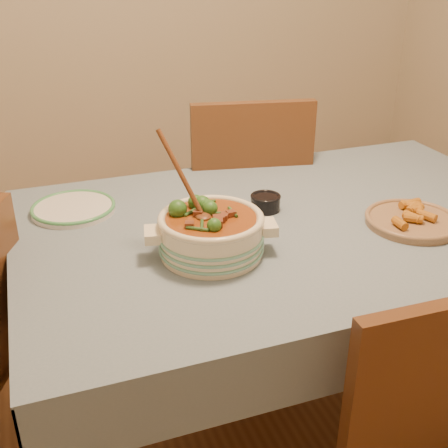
{
  "coord_description": "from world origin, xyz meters",
  "views": [
    {
      "loc": [
        -0.73,
        -1.4,
        1.51
      ],
      "look_at": [
        -0.28,
        -0.14,
        0.85
      ],
      "focal_mm": 45.0,
      "sensor_mm": 36.0,
      "label": 1
    }
  ],
  "objects_px": {
    "stew_casserole": "(211,230)",
    "chair_far": "(246,198)",
    "condiment_bowl": "(265,202)",
    "white_plate": "(73,208)",
    "fried_plate": "(412,219)",
    "dining_table": "(293,245)"
  },
  "relations": [
    {
      "from": "stew_casserole",
      "to": "chair_far",
      "type": "height_order",
      "value": "stew_casserole"
    },
    {
      "from": "condiment_bowl",
      "to": "white_plate",
      "type": "bearing_deg",
      "value": 161.43
    },
    {
      "from": "white_plate",
      "to": "condiment_bowl",
      "type": "relative_size",
      "value": 2.76
    },
    {
      "from": "stew_casserole",
      "to": "fried_plate",
      "type": "relative_size",
      "value": 1.0
    },
    {
      "from": "stew_casserole",
      "to": "condiment_bowl",
      "type": "distance_m",
      "value": 0.33
    },
    {
      "from": "stew_casserole",
      "to": "condiment_bowl",
      "type": "xyz_separation_m",
      "value": [
        0.25,
        0.21,
        -0.04
      ]
    },
    {
      "from": "chair_far",
      "to": "stew_casserole",
      "type": "bearing_deg",
      "value": 72.45
    },
    {
      "from": "dining_table",
      "to": "stew_casserole",
      "type": "xyz_separation_m",
      "value": [
        -0.31,
        -0.12,
        0.16
      ]
    },
    {
      "from": "stew_casserole",
      "to": "condiment_bowl",
      "type": "height_order",
      "value": "stew_casserole"
    },
    {
      "from": "stew_casserole",
      "to": "fried_plate",
      "type": "bearing_deg",
      "value": -3.15
    },
    {
      "from": "white_plate",
      "to": "stew_casserole",
      "type": "bearing_deg",
      "value": -51.46
    },
    {
      "from": "white_plate",
      "to": "condiment_bowl",
      "type": "distance_m",
      "value": 0.61
    },
    {
      "from": "dining_table",
      "to": "stew_casserole",
      "type": "height_order",
      "value": "stew_casserole"
    },
    {
      "from": "chair_far",
      "to": "fried_plate",
      "type": "bearing_deg",
      "value": 118.63
    },
    {
      "from": "stew_casserole",
      "to": "white_plate",
      "type": "bearing_deg",
      "value": 128.54
    },
    {
      "from": "dining_table",
      "to": "chair_far",
      "type": "bearing_deg",
      "value": 82.3
    },
    {
      "from": "condiment_bowl",
      "to": "dining_table",
      "type": "bearing_deg",
      "value": -58.8
    },
    {
      "from": "white_plate",
      "to": "fried_plate",
      "type": "xyz_separation_m",
      "value": [
        0.95,
        -0.44,
        0.01
      ]
    },
    {
      "from": "condiment_bowl",
      "to": "chair_far",
      "type": "relative_size",
      "value": 0.11
    },
    {
      "from": "fried_plate",
      "to": "condiment_bowl",
      "type": "bearing_deg",
      "value": 146.57
    },
    {
      "from": "condiment_bowl",
      "to": "fried_plate",
      "type": "relative_size",
      "value": 0.31
    },
    {
      "from": "white_plate",
      "to": "condiment_bowl",
      "type": "bearing_deg",
      "value": -18.57
    }
  ]
}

